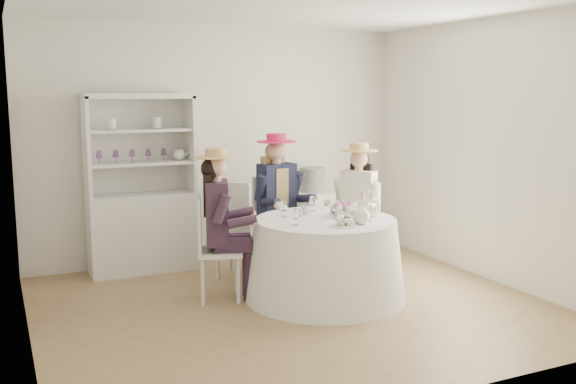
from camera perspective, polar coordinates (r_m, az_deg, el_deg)
name	(u,v)px	position (r m, az deg, el deg)	size (l,w,h in m)	color
ground	(293,306)	(6.01, 0.41, -10.07)	(4.50, 4.50, 0.00)	olive
ceiling	(293,4)	(5.73, 0.44, 16.37)	(4.50, 4.50, 0.00)	white
wall_back	(220,144)	(7.57, -6.06, 4.28)	(4.50, 4.50, 0.00)	silver
wall_front	(432,192)	(4.01, 12.67, 0.00)	(4.50, 4.50, 0.00)	silver
wall_left	(20,174)	(5.18, -22.72, 1.50)	(4.50, 4.50, 0.00)	silver
wall_right	(489,151)	(6.97, 17.42, 3.52)	(4.50, 4.50, 0.00)	silver
tea_table	(325,259)	(6.15, 3.31, -5.93)	(1.54, 1.54, 0.77)	white
hutch	(142,209)	(7.17, -12.86, -1.48)	(1.27, 0.76, 1.94)	silver
side_table	(312,222)	(7.90, 2.15, -2.65)	(0.48, 0.48, 0.75)	silver
hatbox	(312,180)	(7.81, 2.18, 1.10)	(0.30, 0.30, 0.30)	black
guest_left	(220,215)	(6.03, -6.09, -2.06)	(0.59, 0.55, 1.44)	silver
guest_mid	(278,195)	(6.91, -0.91, -0.24)	(0.56, 0.59, 1.51)	silver
guest_right	(357,200)	(6.98, 6.19, -0.70)	(0.61, 0.58, 1.41)	silver
spare_chair	(236,227)	(6.73, -4.63, -3.08)	(0.61, 0.61, 1.04)	silver
teacup_a	(299,214)	(6.12, 0.95, -1.98)	(0.08, 0.08, 0.06)	white
teacup_b	(305,211)	(6.27, 1.54, -1.66)	(0.08, 0.08, 0.07)	white
teacup_c	(335,210)	(6.30, 4.17, -1.63)	(0.09, 0.09, 0.07)	white
flower_bowl	(344,214)	(6.17, 5.01, -1.97)	(0.21, 0.21, 0.05)	white
flower_arrangement	(344,208)	(6.15, 5.01, -1.43)	(0.18, 0.18, 0.07)	#CA6592
table_teapot	(361,216)	(5.84, 6.53, -2.16)	(0.22, 0.16, 0.17)	white
sandwich_plate	(344,225)	(5.75, 5.02, -2.90)	(0.25, 0.25, 0.06)	white
cupcake_stand	(367,207)	(6.24, 7.08, -1.32)	(0.25, 0.25, 0.23)	white
stemware_set	(325,211)	(6.05, 3.35, -1.70)	(0.85, 0.89, 0.15)	white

